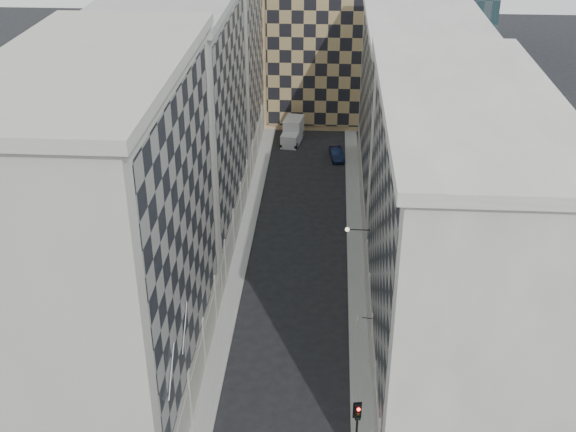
% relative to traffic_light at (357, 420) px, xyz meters
% --- Properties ---
extents(sidewalk_west, '(1.50, 100.00, 0.15)m').
position_rel_traffic_light_xyz_m(sidewalk_west, '(-9.98, 24.14, -3.15)').
color(sidewalk_west, gray).
rests_on(sidewalk_west, ground).
extents(sidewalk_east, '(1.50, 100.00, 0.15)m').
position_rel_traffic_light_xyz_m(sidewalk_east, '(0.52, 24.14, -3.15)').
color(sidewalk_east, gray).
rests_on(sidewalk_east, ground).
extents(bldg_left_a, '(10.80, 22.80, 23.70)m').
position_rel_traffic_light_xyz_m(bldg_left_a, '(-15.61, 5.14, 8.60)').
color(bldg_left_a, '#A6A295').
rests_on(bldg_left_a, ground).
extents(bldg_left_b, '(10.80, 22.80, 22.70)m').
position_rel_traffic_light_xyz_m(bldg_left_b, '(-15.61, 27.14, 8.10)').
color(bldg_left_b, gray).
rests_on(bldg_left_b, ground).
extents(bldg_left_c, '(10.80, 22.80, 21.70)m').
position_rel_traffic_light_xyz_m(bldg_left_c, '(-15.61, 49.14, 7.60)').
color(bldg_left_c, '#A6A295').
rests_on(bldg_left_c, ground).
extents(bldg_right_a, '(10.80, 26.80, 20.70)m').
position_rel_traffic_light_xyz_m(bldg_right_a, '(6.15, 9.14, 7.10)').
color(bldg_right_a, '#A8A39A').
rests_on(bldg_right_a, ground).
extents(bldg_right_b, '(10.80, 28.80, 19.70)m').
position_rel_traffic_light_xyz_m(bldg_right_b, '(6.16, 36.14, 6.62)').
color(bldg_right_b, '#A8A39A').
rests_on(bldg_right_b, ground).
extents(tan_block, '(16.80, 14.80, 18.80)m').
position_rel_traffic_light_xyz_m(tan_block, '(-2.73, 62.04, 6.21)').
color(tan_block, tan).
rests_on(tan_block, ground).
extents(flagpoles_left, '(0.10, 6.33, 2.33)m').
position_rel_traffic_light_xyz_m(flagpoles_left, '(-10.63, 0.14, 4.77)').
color(flagpoles_left, gray).
rests_on(flagpoles_left, ground).
extents(bracket_lamp, '(1.98, 0.36, 0.36)m').
position_rel_traffic_light_xyz_m(bracket_lamp, '(-0.35, 18.14, 2.97)').
color(bracket_lamp, black).
rests_on(bracket_lamp, ground).
extents(traffic_light, '(0.54, 0.49, 4.29)m').
position_rel_traffic_light_xyz_m(traffic_light, '(0.00, 0.00, 0.00)').
color(traffic_light, black).
rests_on(traffic_light, sidewalk_east).
extents(box_truck, '(2.79, 5.40, 2.83)m').
position_rel_traffic_light_xyz_m(box_truck, '(-6.82, 51.36, -1.99)').
color(box_truck, silver).
rests_on(box_truck, ground).
extents(dark_car, '(1.87, 4.03, 1.28)m').
position_rel_traffic_light_xyz_m(dark_car, '(-1.30, 46.28, -2.59)').
color(dark_car, black).
rests_on(dark_car, ground).
extents(shop_sign, '(1.16, 0.68, 0.76)m').
position_rel_traffic_light_xyz_m(shop_sign, '(0.24, 9.02, 0.61)').
color(shop_sign, black).
rests_on(shop_sign, ground).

